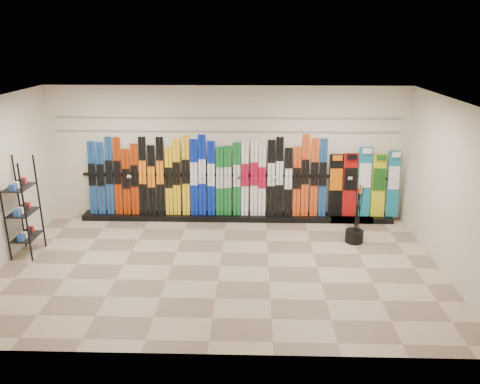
{
  "coord_description": "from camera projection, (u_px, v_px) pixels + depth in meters",
  "views": [
    {
      "loc": [
        0.58,
        -7.69,
        4.05
      ],
      "look_at": [
        0.34,
        1.0,
        1.1
      ],
      "focal_mm": 35.0,
      "sensor_mm": 36.0,
      "label": 1
    }
  ],
  "objects": [
    {
      "name": "pole_bin",
      "position": [
        354.0,
        236.0,
        9.55
      ],
      "size": [
        0.37,
        0.37,
        0.25
      ],
      "primitive_type": "cylinder",
      "color": "black",
      "rests_on": "floor"
    },
    {
      "name": "snowboards",
      "position": [
        364.0,
        184.0,
        10.47
      ],
      "size": [
        1.57,
        0.24,
        1.56
      ],
      "color": "black",
      "rests_on": "ski_rack_base"
    },
    {
      "name": "ceiling",
      "position": [
        218.0,
        101.0,
        7.63
      ],
      "size": [
        8.0,
        8.0,
        0.0
      ],
      "primitive_type": "plane",
      "rotation": [
        3.14,
        0.0,
        0.0
      ],
      "color": "silver",
      "rests_on": "back_wall"
    },
    {
      "name": "right_wall",
      "position": [
        452.0,
        191.0,
        8.01
      ],
      "size": [
        0.0,
        5.0,
        5.0
      ],
      "primitive_type": "plane",
      "rotation": [
        1.57,
        0.0,
        -1.57
      ],
      "color": "beige",
      "rests_on": "floor"
    },
    {
      "name": "ski_poles",
      "position": [
        357.0,
        214.0,
        9.39
      ],
      "size": [
        0.18,
        0.22,
        1.18
      ],
      "color": "black",
      "rests_on": "pole_bin"
    },
    {
      "name": "slatwall_rail_1",
      "position": [
        226.0,
        118.0,
        10.2
      ],
      "size": [
        7.6,
        0.02,
        0.03
      ],
      "primitive_type": "cube",
      "color": "gray",
      "rests_on": "back_wall"
    },
    {
      "name": "back_wall",
      "position": [
        227.0,
        154.0,
        10.48
      ],
      "size": [
        8.0,
        0.0,
        8.0
      ],
      "primitive_type": "plane",
      "rotation": [
        1.57,
        0.0,
        0.0
      ],
      "color": "beige",
      "rests_on": "floor"
    },
    {
      "name": "slatwall_rail_0",
      "position": [
        227.0,
        132.0,
        10.3
      ],
      "size": [
        7.6,
        0.02,
        0.03
      ],
      "primitive_type": "cube",
      "color": "gray",
      "rests_on": "back_wall"
    },
    {
      "name": "floor",
      "position": [
        220.0,
        266.0,
        8.6
      ],
      "size": [
        8.0,
        8.0,
        0.0
      ],
      "primitive_type": "plane",
      "color": "#866F5C",
      "rests_on": "ground"
    },
    {
      "name": "ski_rack_base",
      "position": [
        237.0,
        217.0,
        10.73
      ],
      "size": [
        8.0,
        0.4,
        0.12
      ],
      "primitive_type": "cube",
      "color": "black",
      "rests_on": "floor"
    },
    {
      "name": "skis",
      "position": [
        207.0,
        178.0,
        10.53
      ],
      "size": [
        5.38,
        0.28,
        1.83
      ],
      "color": "navy",
      "rests_on": "ski_rack_base"
    },
    {
      "name": "accessory_rack",
      "position": [
        22.0,
        208.0,
        8.79
      ],
      "size": [
        0.4,
        0.6,
        1.89
      ],
      "primitive_type": "cube",
      "color": "black",
      "rests_on": "floor"
    }
  ]
}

